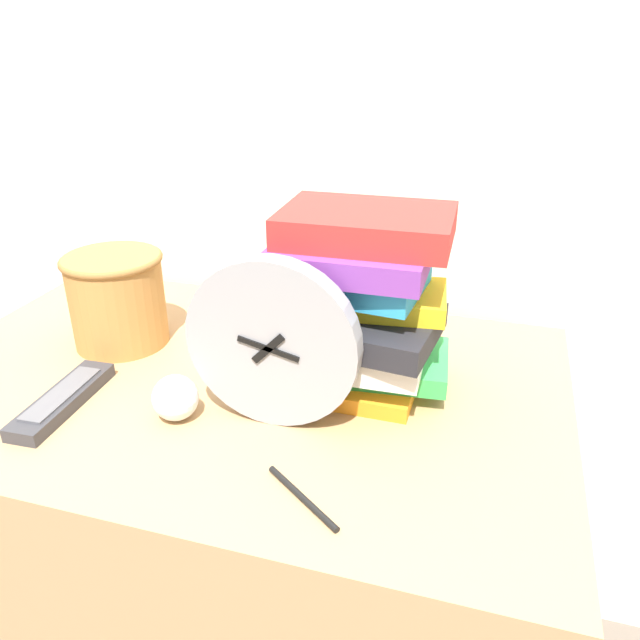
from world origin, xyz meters
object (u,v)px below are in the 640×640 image
Objects in this scene: pen at (302,497)px; tv_remote at (63,400)px; crumpled_paper_ball at (175,398)px; desk_clock at (272,344)px; book_stack at (362,301)px; basket at (117,297)px.

tv_remote is at bearing 167.29° from pen.
tv_remote is 0.17m from crumpled_paper_ball.
pen is at bearing -26.48° from crumpled_paper_ball.
desk_clock is 0.88× the size of book_stack.
desk_clock is 1.21× the size of tv_remote.
tv_remote is 1.80× the size of pen.
basket is (-0.34, 0.15, -0.04)m from desk_clock.
basket is 0.52m from pen.
basket is (-0.43, 0.02, -0.06)m from book_stack.
basket reaches higher than tv_remote.
crumpled_paper_ball is (-0.13, -0.04, -0.09)m from desk_clock.
basket is at bearing 138.20° from crumpled_paper_ball.
basket reaches higher than pen.
book_stack is 0.43m from basket.
book_stack is 1.64× the size of basket.
book_stack is at bearing 89.04° from pen.
book_stack reaches higher than pen.
crumpled_paper_ball reaches higher than pen.
desk_clock is at bearing 121.16° from pen.
desk_clock is 3.70× the size of crumpled_paper_ball.
crumpled_paper_ball is at bearing -41.80° from basket.
book_stack is 0.30m from crumpled_paper_ball.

